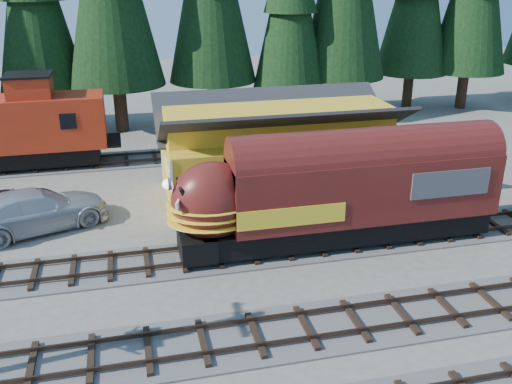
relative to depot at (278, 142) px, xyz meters
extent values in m
plane|color=#6B665B|center=(0.00, -10.50, -2.96)|extent=(120.00, 120.00, 0.00)
cube|color=#4C4947|center=(10.00, -6.50, -2.92)|extent=(68.00, 3.20, 0.08)
cube|color=#38281E|center=(10.00, -5.78, -2.71)|extent=(68.00, 0.08, 0.16)
cube|color=#4C4947|center=(-10.00, 7.50, -2.92)|extent=(32.00, 3.20, 0.08)
cube|color=#38281E|center=(-10.00, 6.78, -2.71)|extent=(32.00, 0.08, 0.16)
cube|color=#38281E|center=(-10.00, 8.22, -2.71)|extent=(32.00, 0.08, 0.16)
cube|color=gold|center=(0.00, 0.00, -1.26)|extent=(12.00, 6.00, 3.40)
cube|color=yellow|center=(0.00, 0.00, 1.16)|extent=(11.88, 3.30, 1.44)
cube|color=white|center=(-6.04, -1.00, -0.76)|extent=(0.06, 2.40, 0.60)
cone|color=black|center=(4.79, 14.33, 6.18)|extent=(5.58, 5.58, 12.70)
cube|color=black|center=(1.35, -6.50, -2.13)|extent=(13.11, 2.35, 1.01)
cube|color=#5A1814|center=(2.09, -6.50, -0.24)|extent=(11.96, 2.76, 2.76)
ellipsoid|color=#5A1814|center=(-4.63, -6.50, -0.33)|extent=(3.50, 2.71, 3.40)
cube|color=#38383A|center=(5.49, -6.50, 0.08)|extent=(3.68, 2.82, 1.20)
sphere|color=white|center=(-6.45, -6.50, 0.59)|extent=(0.40, 0.40, 0.40)
cube|color=black|center=(-14.23, 7.50, -2.12)|extent=(9.29, 2.40, 1.03)
cube|color=#9E2610|center=(-14.23, 7.50, -0.05)|extent=(10.33, 2.99, 3.10)
cube|color=#9E2610|center=(-13.20, 7.50, 2.12)|extent=(2.48, 2.27, 1.24)
imported|color=black|center=(-13.71, -0.51, -2.19)|extent=(6.09, 4.39, 1.54)
imported|color=#B5B8BD|center=(-12.39, -1.77, -1.98)|extent=(7.31, 4.99, 1.96)
camera|label=1|loc=(-7.90, -28.15, 8.85)|focal=40.00mm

